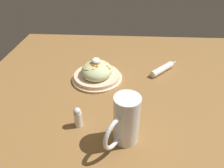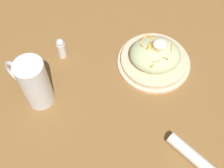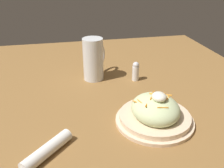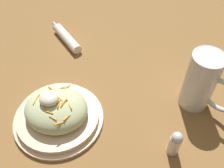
% 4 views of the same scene
% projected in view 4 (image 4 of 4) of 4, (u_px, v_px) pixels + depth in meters
% --- Properties ---
extents(ground_plane, '(1.43, 1.43, 0.00)m').
position_uv_depth(ground_plane, '(133.00, 81.00, 0.74)').
color(ground_plane, olive).
extents(salad_plate, '(0.23, 0.23, 0.10)m').
position_uv_depth(salad_plate, '(57.00, 113.00, 0.63)').
color(salad_plate, beige).
rests_on(salad_plate, ground_plane).
extents(beer_mug, '(0.14, 0.11, 0.17)m').
position_uv_depth(beer_mug, '(201.00, 85.00, 0.64)').
color(beer_mug, white).
rests_on(beer_mug, ground_plane).
extents(napkin_roll, '(0.15, 0.15, 0.03)m').
position_uv_depth(napkin_roll, '(67.00, 38.00, 0.85)').
color(napkin_roll, white).
rests_on(napkin_roll, ground_plane).
extents(salt_shaker, '(0.03, 0.03, 0.08)m').
position_uv_depth(salt_shaker, '(175.00, 143.00, 0.57)').
color(salt_shaker, white).
rests_on(salt_shaker, ground_plane).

